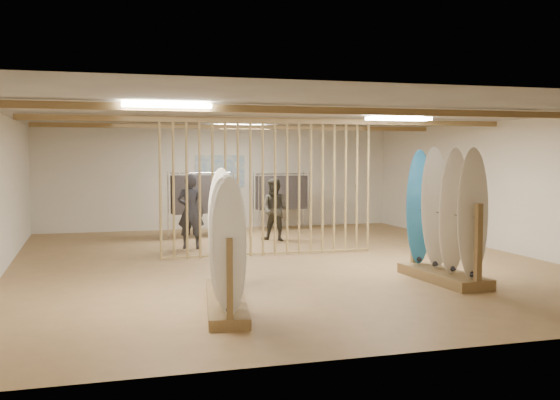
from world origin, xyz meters
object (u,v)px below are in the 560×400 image
object	(u,v)px
rack_right	(444,235)
shopper_b	(275,206)
rack_left	(226,261)
clothing_rack_b	(282,192)
shopper_a	(191,206)
clothing_rack_a	(201,194)

from	to	relation	value
rack_right	shopper_b	distance (m)	5.71
rack_left	clothing_rack_b	distance (m)	8.98
rack_right	clothing_rack_b	size ratio (longest dim) A/B	1.40
clothing_rack_b	shopper_a	xyz separation A→B (m)	(-2.90, -2.75, -0.10)
rack_left	shopper_a	xyz separation A→B (m)	(0.37, 5.60, 0.31)
rack_right	clothing_rack_b	xyz separation A→B (m)	(-0.52, 7.60, 0.29)
rack_left	rack_right	bearing A→B (deg)	20.52
clothing_rack_a	clothing_rack_b	bearing A→B (deg)	12.27
clothing_rack_a	shopper_b	distance (m)	1.97
rack_left	shopper_b	distance (m)	6.79
rack_left	shopper_b	xyz separation A→B (m)	(2.51, 6.31, 0.22)
rack_right	clothing_rack_a	bearing A→B (deg)	110.16
clothing_rack_b	shopper_a	distance (m)	3.99
rack_right	shopper_b	world-z (taller)	rack_right
shopper_a	clothing_rack_b	bearing A→B (deg)	-112.54
shopper_a	shopper_b	bearing A→B (deg)	-137.74
rack_left	clothing_rack_a	size ratio (longest dim) A/B	1.59
clothing_rack_a	shopper_a	bearing A→B (deg)	-115.68
clothing_rack_a	clothing_rack_b	xyz separation A→B (m)	(2.37, 0.94, -0.05)
clothing_rack_b	shopper_b	distance (m)	2.19
shopper_b	clothing_rack_a	bearing A→B (deg)	-179.95
rack_left	clothing_rack_b	world-z (taller)	rack_left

